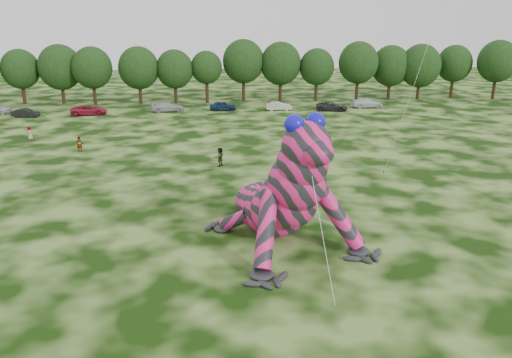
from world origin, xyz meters
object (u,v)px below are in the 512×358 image
Objects in this scene: tree_14 at (390,72)px; spectator_3 at (305,131)px; flying_kite at (442,5)px; tree_17 at (497,70)px; tree_13 at (358,71)px; car_1 at (26,113)px; spectator_4 at (30,133)px; tree_5 at (61,74)px; car_5 at (279,106)px; tree_10 at (243,70)px; spectator_0 at (79,144)px; tree_15 at (420,72)px; tree_6 at (93,76)px; tree_7 at (139,76)px; car_2 at (89,110)px; car_4 at (223,106)px; spectator_2 at (307,125)px; inflatable_gecko at (269,169)px; car_3 at (167,107)px; tree_9 at (207,77)px; tree_8 at (175,77)px; car_6 at (332,106)px; tree_16 at (454,71)px; tree_11 at (281,72)px; car_7 at (367,103)px; spectator_5 at (220,157)px; tree_12 at (317,75)px.

spectator_3 is (-20.62, -29.48, -3.86)m from tree_14.
tree_17 is (32.85, 47.11, -9.40)m from flying_kite.
tree_13 is 53.69m from car_1.
tree_14 is 60.01m from spectator_4.
tree_5 is 36.92m from car_5.
tree_10 reaches higher than spectator_0.
flying_kite is at bearing -111.89° from tree_15.
tree_7 is at bearing 0.92° from tree_6.
car_2 is at bearing -123.16° from tree_7.
car_2 is 20.10m from car_4.
spectator_2 is (30.03, -14.95, 0.18)m from car_2.
tree_15 reaches higher than spectator_4.
inflatable_gecko is 1.64× the size of tree_10.
flying_kite reaches higher than car_1.
car_2 is at bearing 89.30° from car_3.
tree_9 is at bearing -2.58° from tree_5.
tree_8 is (13.34, 0.30, -0.27)m from tree_6.
spectator_4 is at bearing 123.24° from car_4.
car_6 is 16.78m from spectator_2.
inflatable_gecko is 55.94m from tree_8.
spectator_3 is at bearing -117.14° from tree_13.
spectator_2 is (18.68, -16.92, 0.17)m from car_3.
car_4 is (7.75, -7.68, -3.76)m from tree_8.
spectator_4 is (-40.08, -16.34, 0.10)m from car_6.
tree_17 reaches higher than car_1.
tree_9 reaches higher than inflatable_gecko.
tree_15 reaches higher than tree_16.
car_6 is (15.15, 45.60, -3.63)m from inflatable_gecko.
tree_15 is at bearing -0.98° from tree_11.
tree_5 is 1.02× the size of tree_15.
flying_kite reaches higher than tree_17.
spectator_5 reaches higher than car_7.
spectator_3 is (-14.29, -27.88, -4.22)m from tree_13.
car_7 is (-25.20, -6.80, -4.41)m from tree_17.
flying_kite is 3.28× the size of car_7.
tree_15 is at bearing 68.11° from flying_kite.
car_4 is 23.22m from car_7.
tree_13 is 46.60m from spectator_5.
car_3 is (-18.87, -9.15, -4.30)m from tree_11.
tree_13 reaches higher than spectator_2.
tree_10 reaches higher than tree_11.
spectator_3 is at bearing -179.10° from car_5.
tree_5 is 68.58m from tree_16.
spectator_2 is (-6.42, -25.62, -3.57)m from tree_12.
tree_5 reaches higher than car_7.
spectator_2 is at bearing -154.50° from car_4.
tree_11 is (8.53, 56.34, 0.72)m from inflatable_gecko.
car_7 is at bearing -92.83° from car_2.
spectator_0 reaches higher than car_4.
tree_11 is 41.08m from car_1.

